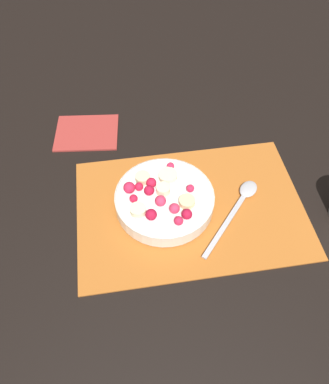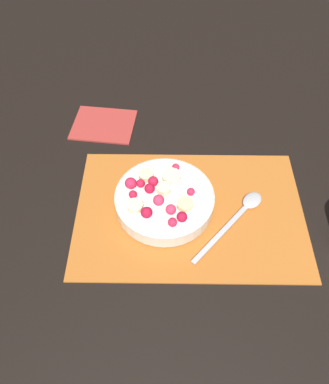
{
  "view_description": "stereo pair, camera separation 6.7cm",
  "coord_description": "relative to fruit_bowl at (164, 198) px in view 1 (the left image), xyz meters",
  "views": [
    {
      "loc": [
        -0.11,
        -0.39,
        0.58
      ],
      "look_at": [
        -0.05,
        0.01,
        0.05
      ],
      "focal_mm": 35.0,
      "sensor_mm": 36.0,
      "label": 1
    },
    {
      "loc": [
        -0.04,
        -0.4,
        0.58
      ],
      "look_at": [
        -0.05,
        0.01,
        0.05
      ],
      "focal_mm": 35.0,
      "sensor_mm": 36.0,
      "label": 2
    }
  ],
  "objects": [
    {
      "name": "ground_plane",
      "position": [
        0.05,
        -0.01,
        -0.03
      ],
      "size": [
        3.0,
        3.0,
        0.0
      ],
      "primitive_type": "plane",
      "color": "black"
    },
    {
      "name": "fruit_bowl",
      "position": [
        0.0,
        0.0,
        0.0
      ],
      "size": [
        0.18,
        0.18,
        0.05
      ],
      "color": "silver",
      "rests_on": "placemat"
    },
    {
      "name": "napkin",
      "position": [
        -0.14,
        0.22,
        -0.02
      ],
      "size": [
        0.15,
        0.13,
        0.01
      ],
      "color": "#A3332D",
      "rests_on": "ground_plane"
    },
    {
      "name": "placemat",
      "position": [
        0.05,
        -0.01,
        -0.02
      ],
      "size": [
        0.42,
        0.29,
        0.01
      ],
      "color": "#B26023",
      "rests_on": "ground_plane"
    },
    {
      "name": "spoon",
      "position": [
        0.14,
        -0.02,
        -0.02
      ],
      "size": [
        0.15,
        0.16,
        0.01
      ],
      "rotation": [
        0.0,
        0.0,
        7.13
      ],
      "color": "#B2B2B7",
      "rests_on": "placemat"
    }
  ]
}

